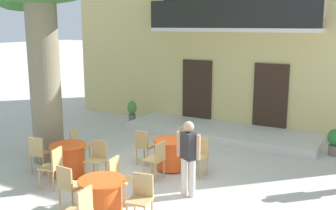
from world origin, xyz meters
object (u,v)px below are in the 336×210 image
Objects in this scene: cafe_chair_front_1 at (69,184)px; cafe_chair_front_3 at (141,196)px; cafe_table_middle at (171,154)px; cafe_chair_front_2 at (80,209)px; cafe_chair_middle_3 at (156,158)px; pedestrian_mid_plaza at (188,154)px; cafe_chair_near_tree_1 at (78,144)px; cafe_chair_near_tree_3 at (53,165)px; ground_planter_right at (335,141)px; cafe_table_near_tree at (69,159)px; cafe_table_front at (102,198)px; cafe_chair_near_tree_0 at (97,157)px; ground_planter_left at (132,111)px; cafe_chair_middle_2 at (144,145)px; cafe_chair_middle_1 at (187,141)px; cafe_chair_front_0 at (119,176)px; cafe_chair_middle_0 at (199,153)px; cafe_chair_near_tree_2 at (39,152)px.

cafe_chair_front_1 and cafe_chair_front_3 have the same top height.
cafe_table_middle is 3.59m from cafe_chair_front_2.
pedestrian_mid_plaza is at bearing -22.78° from cafe_chair_middle_3.
cafe_chair_near_tree_1 is 1.00× the size of cafe_chair_front_3.
cafe_chair_front_3 is (1.48, 0.25, 0.00)m from cafe_chair_front_1.
cafe_chair_near_tree_3 is 7.37m from ground_planter_right.
cafe_table_near_tree is 1.00× the size of cafe_table_front.
cafe_table_front is (1.29, -1.46, -0.14)m from cafe_chair_near_tree_0.
cafe_table_front is at bearing -87.73° from cafe_chair_middle_3.
ground_planter_left is (-1.82, 5.67, -0.08)m from cafe_chair_near_tree_3.
ground_planter_left is (-2.32, 4.80, -0.08)m from cafe_chair_near_tree_0.
cafe_chair_middle_2 reaches higher than cafe_table_front.
cafe_chair_front_3 is (0.79, -3.39, 0.00)m from cafe_chair_middle_1.
cafe_table_front is (0.08, -2.08, -0.14)m from cafe_chair_middle_3.
cafe_chair_middle_1 is at bearing 49.34° from cafe_table_near_tree.
cafe_chair_middle_3 is at bearing -41.65° from cafe_chair_middle_2.
cafe_chair_front_1 is at bearing 142.38° from cafe_chair_front_2.
pedestrian_mid_plaza is (1.81, -1.13, 0.38)m from cafe_chair_middle_2.
cafe_chair_middle_2 is 1.13× the size of ground_planter_left.
cafe_chair_middle_3 is (0.79, -0.70, 0.00)m from cafe_chair_middle_2.
cafe_chair_middle_3 is at bearing -87.24° from cafe_table_middle.
cafe_chair_front_1 is 1.00× the size of cafe_chair_front_2.
cafe_chair_front_0 is 1.51m from cafe_chair_front_2.
cafe_chair_front_0 reaches higher than cafe_table_near_tree.
cafe_chair_near_tree_3 and cafe_chair_front_3 have the same top height.
cafe_chair_middle_1 and cafe_chair_front_0 have the same top height.
ground_planter_right is at bearing 61.58° from pedestrian_mid_plaza.
cafe_chair_near_tree_0 is 1.23× the size of ground_planter_right.
pedestrian_mid_plaza reaches higher than cafe_chair_front_1.
ground_planter_right is at bearing 49.55° from cafe_chair_middle_0.
cafe_chair_front_0 reaches higher than ground_planter_right.
cafe_chair_middle_0 is at bearing 16.42° from cafe_chair_near_tree_1.
cafe_chair_near_tree_2 and cafe_chair_front_2 have the same top height.
cafe_chair_near_tree_1 is 1.00× the size of cafe_chair_front_1.
cafe_chair_middle_0 and cafe_chair_middle_3 have the same top height.
cafe_chair_middle_1 and cafe_chair_front_2 have the same top height.
cafe_table_near_tree is at bearing -130.66° from cafe_chair_middle_1.
cafe_chair_middle_0 and cafe_chair_front_3 have the same top height.
cafe_chair_middle_3 is 2.05m from cafe_chair_front_3.
pedestrian_mid_plaza is at bearing 81.57° from cafe_chair_front_3.
cafe_chair_middle_0 reaches higher than ground_planter_left.
cafe_chair_near_tree_2 is 1.00× the size of cafe_chair_middle_3.
ground_planter_right is (4.13, 3.16, -0.12)m from cafe_chair_middle_2.
cafe_chair_near_tree_1 is 1.05× the size of cafe_table_middle.
cafe_chair_front_0 reaches higher than cafe_table_front.
cafe_chair_middle_3 is 2.83m from cafe_chair_front_2.
cafe_chair_near_tree_3 reaches higher than cafe_table_near_tree.
pedestrian_mid_plaza is at bearing 6.84° from cafe_table_near_tree.
cafe_chair_middle_2 reaches higher than ground_planter_left.
cafe_chair_near_tree_2 and cafe_chair_front_3 have the same top height.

